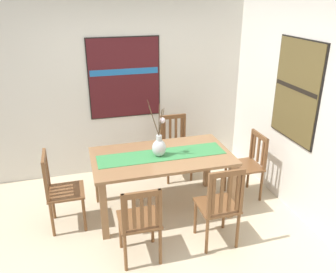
{
  "coord_description": "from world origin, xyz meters",
  "views": [
    {
      "loc": [
        -0.78,
        -3.24,
        2.64
      ],
      "look_at": [
        0.3,
        0.63,
        0.97
      ],
      "focal_mm": 37.4,
      "sensor_mm": 36.0,
      "label": 1
    }
  ],
  "objects_px": {
    "chair_4": "(60,189)",
    "centerpiece_vase": "(159,145)",
    "chair_3": "(140,221)",
    "painting_on_side_wall": "(297,91)",
    "chair_0": "(248,164)",
    "chair_1": "(175,146)",
    "dining_table": "(162,163)",
    "painting_on_back_wall": "(125,78)",
    "chair_2": "(220,205)"
  },
  "relations": [
    {
      "from": "painting_on_back_wall",
      "to": "chair_4",
      "type": "bearing_deg",
      "value": -128.17
    },
    {
      "from": "painting_on_back_wall",
      "to": "chair_3",
      "type": "bearing_deg",
      "value": -96.14
    },
    {
      "from": "dining_table",
      "to": "chair_0",
      "type": "height_order",
      "value": "chair_0"
    },
    {
      "from": "chair_2",
      "to": "centerpiece_vase",
      "type": "bearing_deg",
      "value": 119.38
    },
    {
      "from": "dining_table",
      "to": "painting_on_side_wall",
      "type": "distance_m",
      "value": 1.85
    },
    {
      "from": "chair_0",
      "to": "chair_1",
      "type": "height_order",
      "value": "chair_1"
    },
    {
      "from": "chair_0",
      "to": "painting_on_back_wall",
      "type": "height_order",
      "value": "painting_on_back_wall"
    },
    {
      "from": "chair_4",
      "to": "chair_3",
      "type": "bearing_deg",
      "value": -46.62
    },
    {
      "from": "chair_0",
      "to": "chair_3",
      "type": "xyz_separation_m",
      "value": [
        -1.66,
        -0.86,
        0.01
      ]
    },
    {
      "from": "chair_2",
      "to": "painting_on_side_wall",
      "type": "distance_m",
      "value": 1.66
    },
    {
      "from": "centerpiece_vase",
      "to": "chair_3",
      "type": "bearing_deg",
      "value": -116.65
    },
    {
      "from": "chair_4",
      "to": "dining_table",
      "type": "bearing_deg",
      "value": 1.18
    },
    {
      "from": "centerpiece_vase",
      "to": "chair_3",
      "type": "height_order",
      "value": "centerpiece_vase"
    },
    {
      "from": "chair_1",
      "to": "chair_4",
      "type": "xyz_separation_m",
      "value": [
        -1.67,
        -0.86,
        0.01
      ]
    },
    {
      "from": "chair_2",
      "to": "chair_4",
      "type": "distance_m",
      "value": 1.85
    },
    {
      "from": "chair_0",
      "to": "chair_2",
      "type": "xyz_separation_m",
      "value": [
        -0.78,
        -0.84,
        0.03
      ]
    },
    {
      "from": "chair_1",
      "to": "chair_0",
      "type": "bearing_deg",
      "value": -46.84
    },
    {
      "from": "painting_on_side_wall",
      "to": "chair_3",
      "type": "bearing_deg",
      "value": -164.26
    },
    {
      "from": "chair_0",
      "to": "chair_2",
      "type": "distance_m",
      "value": 1.15
    },
    {
      "from": "chair_4",
      "to": "painting_on_back_wall",
      "type": "bearing_deg",
      "value": 51.83
    },
    {
      "from": "chair_1",
      "to": "chair_3",
      "type": "height_order",
      "value": "chair_1"
    },
    {
      "from": "chair_1",
      "to": "chair_3",
      "type": "relative_size",
      "value": 1.04
    },
    {
      "from": "chair_1",
      "to": "painting_on_back_wall",
      "type": "height_order",
      "value": "painting_on_back_wall"
    },
    {
      "from": "chair_0",
      "to": "chair_1",
      "type": "distance_m",
      "value": 1.14
    },
    {
      "from": "chair_4",
      "to": "chair_2",
      "type": "bearing_deg",
      "value": -26.04
    },
    {
      "from": "centerpiece_vase",
      "to": "chair_0",
      "type": "height_order",
      "value": "centerpiece_vase"
    },
    {
      "from": "chair_2",
      "to": "painting_on_side_wall",
      "type": "bearing_deg",
      "value": 25.51
    },
    {
      "from": "chair_1",
      "to": "chair_4",
      "type": "height_order",
      "value": "chair_4"
    },
    {
      "from": "dining_table",
      "to": "painting_on_side_wall",
      "type": "xyz_separation_m",
      "value": [
        1.6,
        -0.28,
        0.88
      ]
    },
    {
      "from": "chair_4",
      "to": "painting_on_side_wall",
      "type": "distance_m",
      "value": 3.03
    },
    {
      "from": "chair_4",
      "to": "centerpiece_vase",
      "type": "bearing_deg",
      "value": 0.17
    },
    {
      "from": "chair_1",
      "to": "centerpiece_vase",
      "type": "bearing_deg",
      "value": -118.62
    },
    {
      "from": "centerpiece_vase",
      "to": "chair_3",
      "type": "relative_size",
      "value": 0.79
    },
    {
      "from": "centerpiece_vase",
      "to": "chair_1",
      "type": "height_order",
      "value": "centerpiece_vase"
    },
    {
      "from": "chair_3",
      "to": "dining_table",
      "type": "bearing_deg",
      "value": 62.03
    },
    {
      "from": "chair_2",
      "to": "dining_table",
      "type": "bearing_deg",
      "value": 116.81
    },
    {
      "from": "chair_4",
      "to": "painting_on_side_wall",
      "type": "xyz_separation_m",
      "value": [
        2.84,
        -0.25,
        1.03
      ]
    },
    {
      "from": "chair_0",
      "to": "chair_2",
      "type": "height_order",
      "value": "chair_2"
    },
    {
      "from": "chair_4",
      "to": "painting_on_back_wall",
      "type": "height_order",
      "value": "painting_on_back_wall"
    },
    {
      "from": "chair_0",
      "to": "chair_4",
      "type": "distance_m",
      "value": 2.45
    },
    {
      "from": "chair_0",
      "to": "chair_4",
      "type": "bearing_deg",
      "value": -179.34
    },
    {
      "from": "dining_table",
      "to": "painting_on_back_wall",
      "type": "distance_m",
      "value": 1.52
    },
    {
      "from": "chair_2",
      "to": "painting_on_side_wall",
      "type": "xyz_separation_m",
      "value": [
        1.18,
        0.56,
        1.03
      ]
    },
    {
      "from": "painting_on_side_wall",
      "to": "chair_4",
      "type": "bearing_deg",
      "value": 174.95
    },
    {
      "from": "chair_2",
      "to": "chair_3",
      "type": "bearing_deg",
      "value": -178.85
    },
    {
      "from": "chair_1",
      "to": "chair_2",
      "type": "distance_m",
      "value": 1.67
    },
    {
      "from": "chair_2",
      "to": "chair_1",
      "type": "bearing_deg",
      "value": 89.82
    },
    {
      "from": "chair_1",
      "to": "chair_2",
      "type": "height_order",
      "value": "chair_2"
    },
    {
      "from": "chair_0",
      "to": "painting_on_back_wall",
      "type": "bearing_deg",
      "value": 138.64
    },
    {
      "from": "centerpiece_vase",
      "to": "painting_on_back_wall",
      "type": "height_order",
      "value": "painting_on_back_wall"
    }
  ]
}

